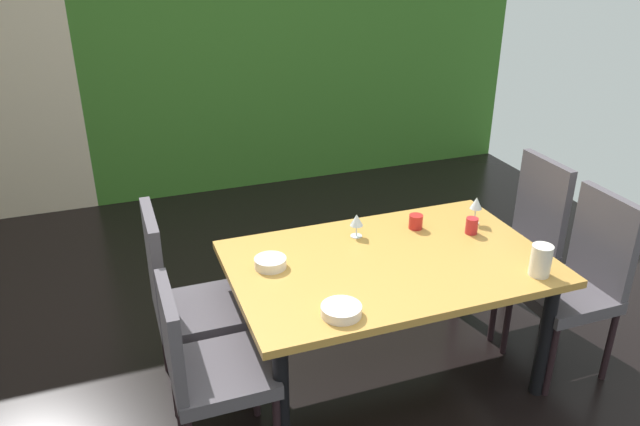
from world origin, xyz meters
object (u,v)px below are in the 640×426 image
(serving_bowl_rear, at_px, (341,310))
(wine_glass_center, at_px, (476,204))
(chair_right_far, at_px, (522,235))
(pitcher_north, at_px, (541,260))
(wine_glass_near_window, at_px, (357,221))
(cup_west, at_px, (472,226))
(serving_bowl_right, at_px, (270,263))
(chair_left_far, at_px, (183,297))
(dining_table, at_px, (389,274))
(cup_east, at_px, (416,222))
(chair_right_near, at_px, (580,277))
(chair_left_near, at_px, (204,365))

(serving_bowl_rear, bearing_deg, wine_glass_center, 29.34)
(chair_right_far, distance_m, pitcher_north, 0.78)
(wine_glass_near_window, xyz_separation_m, cup_west, (0.61, -0.18, -0.05))
(serving_bowl_right, xyz_separation_m, pitcher_north, (1.21, -0.52, 0.06))
(wine_glass_center, bearing_deg, chair_left_far, 178.98)
(chair_right_far, bearing_deg, dining_table, 104.01)
(wine_glass_near_window, bearing_deg, chair_left_far, -177.18)
(serving_bowl_rear, xyz_separation_m, cup_east, (0.71, 0.65, 0.02))
(chair_left_far, height_order, wine_glass_near_window, chair_left_far)
(wine_glass_near_window, bearing_deg, serving_bowl_right, -163.01)
(chair_right_near, height_order, pitcher_north, chair_right_near)
(dining_table, xyz_separation_m, cup_east, (0.30, 0.28, 0.12))
(chair_left_near, relative_size, cup_west, 10.23)
(chair_right_far, relative_size, serving_bowl_right, 6.48)
(cup_east, bearing_deg, serving_bowl_right, -171.00)
(wine_glass_center, bearing_deg, chair_left_near, -163.85)
(wine_glass_center, bearing_deg, serving_bowl_right, -176.03)
(chair_left_near, height_order, pitcher_north, chair_left_near)
(serving_bowl_rear, height_order, pitcher_north, pitcher_north)
(serving_bowl_rear, bearing_deg, chair_right_near, 4.60)
(serving_bowl_right, bearing_deg, wine_glass_near_window, 16.99)
(serving_bowl_right, distance_m, cup_east, 0.89)
(chair_right_near, distance_m, serving_bowl_right, 1.66)
(wine_glass_near_window, bearing_deg, wine_glass_center, -6.31)
(dining_table, height_order, chair_left_far, chair_left_far)
(chair_right_far, height_order, pitcher_north, chair_right_far)
(chair_right_far, xyz_separation_m, serving_bowl_rear, (-1.43, -0.62, 0.18))
(chair_right_far, distance_m, cup_west, 0.52)
(dining_table, height_order, cup_west, cup_west)
(cup_east, bearing_deg, pitcher_north, -63.70)
(cup_west, distance_m, pitcher_north, 0.50)
(chair_left_far, distance_m, cup_east, 1.33)
(wine_glass_center, bearing_deg, serving_bowl_rear, -150.66)
(chair_right_near, distance_m, wine_glass_center, 0.67)
(chair_right_far, bearing_deg, chair_left_near, 104.08)
(chair_left_far, bearing_deg, wine_glass_near_window, 92.82)
(chair_right_near, xyz_separation_m, wine_glass_near_window, (-1.07, 0.55, 0.26))
(pitcher_north, bearing_deg, serving_bowl_rear, 179.36)
(serving_bowl_rear, bearing_deg, serving_bowl_right, 109.16)
(cup_west, bearing_deg, chair_right_near, -38.97)
(wine_glass_near_window, bearing_deg, cup_west, -16.69)
(chair_right_near, bearing_deg, wine_glass_center, 37.89)
(wine_glass_center, xyz_separation_m, wine_glass_near_window, (-0.70, 0.08, -0.03))
(dining_table, xyz_separation_m, wine_glass_near_window, (-0.05, 0.30, 0.18))
(serving_bowl_rear, height_order, cup_west, cup_west)
(cup_west, bearing_deg, serving_bowl_rear, -153.25)
(dining_table, distance_m, wine_glass_near_window, 0.35)
(serving_bowl_right, distance_m, serving_bowl_rear, 0.54)
(wine_glass_center, bearing_deg, chair_right_near, -52.11)
(cup_west, bearing_deg, dining_table, -167.96)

